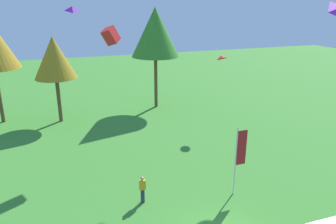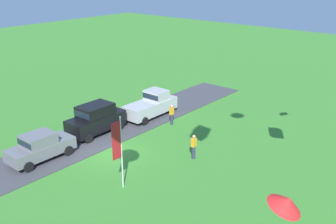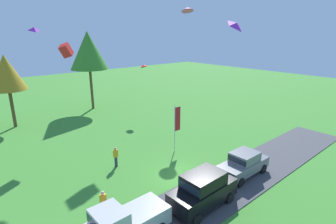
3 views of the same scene
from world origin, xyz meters
name	(u,v)px [view 1 (image 1 of 3)]	position (x,y,z in m)	size (l,w,h in m)	color
person_beside_suv	(142,189)	(-2.92, 4.73, 0.88)	(0.36, 0.24, 1.71)	#2D334C
tree_left_of_center	(54,58)	(-7.03, 20.88, 6.32)	(3.94, 3.94, 8.33)	brown
tree_right_of_center	(155,32)	(3.34, 22.27, 8.22)	(5.12, 5.12, 10.81)	brown
flag_banner	(239,152)	(2.88, 3.76, 2.80)	(0.71, 0.08, 4.42)	silver
kite_box_over_trees	(111,36)	(-2.82, 13.53, 8.92)	(0.83, 0.83, 1.16)	red
kite_delta_topmost	(222,57)	(7.64, 15.40, 6.47)	(0.95, 0.95, 0.33)	red
kite_diamond_high_right	(72,9)	(-5.45, 13.48, 10.88)	(0.79, 0.73, 0.31)	purple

